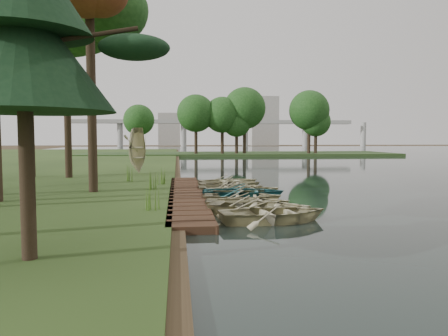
{
  "coord_description": "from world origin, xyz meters",
  "views": [
    {
      "loc": [
        -2.01,
        -20.74,
        2.93
      ],
      "look_at": [
        0.22,
        0.08,
        1.47
      ],
      "focal_mm": 35.0,
      "sensor_mm": 36.0,
      "label": 1
    }
  ],
  "objects": [
    {
      "name": "rowboat_8",
      "position": [
        1.02,
        4.75,
        0.42
      ],
      "size": [
        4.04,
        3.27,
        0.74
      ],
      "primitive_type": "imported",
      "rotation": [
        0.0,
        0.0,
        1.8
      ],
      "color": "tan",
      "rests_on": "water"
    },
    {
      "name": "reeds_3",
      "position": [
        -2.97,
        4.05,
        0.73
      ],
      "size": [
        0.6,
        0.6,
        0.85
      ],
      "primitive_type": "cone",
      "color": "#3F661E",
      "rests_on": "bank"
    },
    {
      "name": "rowboat_2",
      "position": [
        0.79,
        -3.5,
        0.4
      ],
      "size": [
        3.67,
        2.82,
        0.7
      ],
      "primitive_type": "imported",
      "rotation": [
        0.0,
        0.0,
        1.45
      ],
      "color": "tan",
      "rests_on": "water"
    },
    {
      "name": "building_b",
      "position": [
        -5.0,
        145.0,
        6.0
      ],
      "size": [
        8.0,
        8.0,
        12.0
      ],
      "primitive_type": "cube",
      "color": "#A5A5A0",
      "rests_on": "ground"
    },
    {
      "name": "rowboat_7",
      "position": [
        0.89,
        3.23,
        0.41
      ],
      "size": [
        3.74,
        2.86,
        0.72
      ],
      "primitive_type": "imported",
      "rotation": [
        0.0,
        0.0,
        1.68
      ],
      "color": "tan",
      "rests_on": "water"
    },
    {
      "name": "tree_4",
      "position": [
        -6.83,
        5.03,
        10.15
      ],
      "size": [
        4.11,
        4.11,
        11.76
      ],
      "color": "black",
      "rests_on": "bank"
    },
    {
      "name": "far_trees",
      "position": [
        4.67,
        50.0,
        6.43
      ],
      "size": [
        45.6,
        5.6,
        8.8
      ],
      "color": "black",
      "rests_on": "peninsula"
    },
    {
      "name": "peninsula",
      "position": [
        8.0,
        50.0,
        0.23
      ],
      "size": [
        50.0,
        14.0,
        0.45
      ],
      "primitive_type": "cube",
      "color": "#2C441E",
      "rests_on": "ground"
    },
    {
      "name": "ground",
      "position": [
        0.0,
        0.0,
        0.0
      ],
      "size": [
        300.0,
        300.0,
        0.0
      ],
      "primitive_type": "plane",
      "color": "#3D2F1D"
    },
    {
      "name": "stored_rowboat",
      "position": [
        -4.91,
        11.69,
        0.65
      ],
      "size": [
        4.12,
        3.92,
        0.69
      ],
      "primitive_type": "imported",
      "rotation": [
        3.14,
        0.0,
        0.93
      ],
      "color": "tan",
      "rests_on": "bank"
    },
    {
      "name": "rowboat_3",
      "position": [
        0.81,
        -1.87,
        0.41
      ],
      "size": [
        3.8,
        2.98,
        0.72
      ],
      "primitive_type": "imported",
      "rotation": [
        0.0,
        0.0,
        1.41
      ],
      "color": "tan",
      "rests_on": "water"
    },
    {
      "name": "rowboat_4",
      "position": [
        1.06,
        -0.62,
        0.44
      ],
      "size": [
        4.12,
        3.17,
        0.79
      ],
      "primitive_type": "imported",
      "rotation": [
        0.0,
        0.0,
        1.45
      ],
      "color": "#296E72",
      "rests_on": "water"
    },
    {
      "name": "reeds_0",
      "position": [
        -2.91,
        -4.88,
        0.75
      ],
      "size": [
        0.6,
        0.6,
        0.89
      ],
      "primitive_type": "cone",
      "color": "#3F661E",
      "rests_on": "bank"
    },
    {
      "name": "rowboat_5",
      "position": [
        1.21,
        0.33,
        0.43
      ],
      "size": [
        3.88,
        2.94,
        0.76
      ],
      "primitive_type": "imported",
      "rotation": [
        0.0,
        0.0,
        1.66
      ],
      "color": "tan",
      "rests_on": "water"
    },
    {
      "name": "reeds_2",
      "position": [
        -4.96,
        5.93,
        0.79
      ],
      "size": [
        0.6,
        0.6,
        0.98
      ],
      "primitive_type": "cone",
      "color": "#3F661E",
      "rests_on": "bank"
    },
    {
      "name": "rowboat_0",
      "position": [
        1.24,
        -6.28,
        0.44
      ],
      "size": [
        4.05,
        3.12,
        0.78
      ],
      "primitive_type": "imported",
      "rotation": [
        0.0,
        0.0,
        1.69
      ],
      "color": "tan",
      "rests_on": "water"
    },
    {
      "name": "reeds_1",
      "position": [
        -3.15,
        1.44,
        0.74
      ],
      "size": [
        0.6,
        0.6,
        0.89
      ],
      "primitive_type": "cone",
      "color": "#3F661E",
      "rests_on": "bank"
    },
    {
      "name": "tree_6",
      "position": [
        -9.15,
        8.88,
        10.66
      ],
      "size": [
        4.83,
        4.83,
        12.53
      ],
      "color": "black",
      "rests_on": "bank"
    },
    {
      "name": "building_a",
      "position": [
        30.0,
        140.0,
        9.0
      ],
      "size": [
        10.0,
        8.0,
        18.0
      ],
      "primitive_type": "cube",
      "color": "#A5A5A0",
      "rests_on": "ground"
    },
    {
      "name": "tree_5",
      "position": [
        -11.7,
        9.5,
        11.58
      ],
      "size": [
        6.23,
        6.23,
        13.99
      ],
      "color": "black",
      "rests_on": "bank"
    },
    {
      "name": "boardwalk",
      "position": [
        -1.6,
        0.0,
        0.15
      ],
      "size": [
        1.6,
        16.0,
        0.3
      ],
      "primitive_type": "cube",
      "color": "#392316",
      "rests_on": "ground"
    },
    {
      "name": "rowboat_1",
      "position": [
        1.0,
        -4.89,
        0.44
      ],
      "size": [
        4.48,
        3.82,
        0.79
      ],
      "primitive_type": "imported",
      "rotation": [
        0.0,
        0.0,
        1.23
      ],
      "color": "tan",
      "rests_on": "water"
    },
    {
      "name": "pine_tree",
      "position": [
        -5.22,
        -11.04,
        5.52
      ],
      "size": [
        3.8,
        3.8,
        8.28
      ],
      "color": "black",
      "rests_on": "bank"
    },
    {
      "name": "bridge",
      "position": [
        12.31,
        120.0,
        7.08
      ],
      "size": [
        95.9,
        4.0,
        8.6
      ],
      "color": "#A5A5A0",
      "rests_on": "ground"
    },
    {
      "name": "rowboat_6",
      "position": [
        0.75,
        1.7,
        0.4
      ],
      "size": [
        3.5,
        2.57,
        0.71
      ],
      "primitive_type": "imported",
      "rotation": [
        0.0,
        0.0,
        1.61
      ],
      "color": "tan",
      "rests_on": "water"
    }
  ]
}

